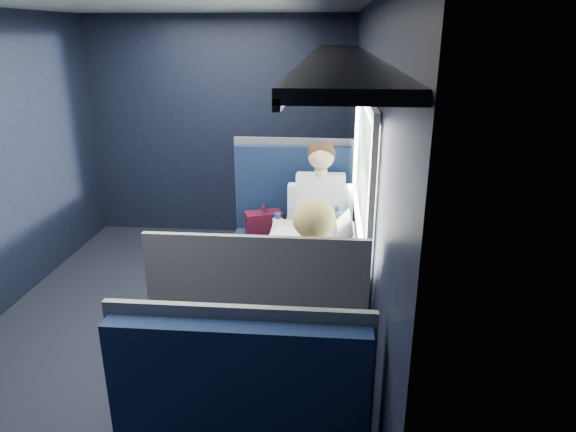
# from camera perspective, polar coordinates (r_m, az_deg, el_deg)

# --- Properties ---
(ground) EXTENTS (2.80, 4.20, 0.01)m
(ground) POSITION_cam_1_polar(r_m,az_deg,el_deg) (4.05, -13.09, -12.42)
(ground) COLOR black
(room_shell) EXTENTS (3.00, 4.40, 2.40)m
(room_shell) POSITION_cam_1_polar(r_m,az_deg,el_deg) (3.50, -14.60, 8.56)
(room_shell) COLOR black
(room_shell) RESTS_ON ground
(table) EXTENTS (0.62, 1.00, 0.74)m
(table) POSITION_cam_1_polar(r_m,az_deg,el_deg) (3.56, 2.13, -4.41)
(table) COLOR #54565E
(table) RESTS_ON ground
(seat_bay_near) EXTENTS (1.04, 0.62, 1.26)m
(seat_bay_near) POSITION_cam_1_polar(r_m,az_deg,el_deg) (4.47, 0.22, -2.60)
(seat_bay_near) COLOR #0B1633
(seat_bay_near) RESTS_ON ground
(seat_bay_far) EXTENTS (1.04, 0.62, 1.26)m
(seat_bay_far) POSITION_cam_1_polar(r_m,az_deg,el_deg) (2.94, -2.54, -15.75)
(seat_bay_far) COLOR #0B1633
(seat_bay_far) RESTS_ON ground
(seat_row_front) EXTENTS (1.04, 0.51, 1.16)m
(seat_row_front) POSITION_cam_1_polar(r_m,az_deg,el_deg) (5.33, 1.13, 1.06)
(seat_row_front) COLOR #0B1633
(seat_row_front) RESTS_ON ground
(man) EXTENTS (0.53, 0.56, 1.32)m
(man) POSITION_cam_1_polar(r_m,az_deg,el_deg) (4.19, 3.55, 0.16)
(man) COLOR black
(man) RESTS_ON ground
(woman) EXTENTS (0.53, 0.56, 1.32)m
(woman) POSITION_cam_1_polar(r_m,az_deg,el_deg) (2.90, 2.77, -9.00)
(woman) COLOR black
(woman) RESTS_ON ground
(papers) EXTENTS (0.72, 0.88, 0.01)m
(papers) POSITION_cam_1_polar(r_m,az_deg,el_deg) (3.45, 0.78, -3.76)
(papers) COLOR white
(papers) RESTS_ON table
(laptop) EXTENTS (0.32, 0.36, 0.23)m
(laptop) POSITION_cam_1_polar(r_m,az_deg,el_deg) (3.52, 5.31, -2.32)
(laptop) COLOR silver
(laptop) RESTS_ON table
(bottle_small) EXTENTS (0.06, 0.06, 0.22)m
(bottle_small) POSITION_cam_1_polar(r_m,az_deg,el_deg) (3.68, 5.42, -0.72)
(bottle_small) COLOR silver
(bottle_small) RESTS_ON table
(cup) EXTENTS (0.06, 0.06, 0.08)m
(cup) POSITION_cam_1_polar(r_m,az_deg,el_deg) (3.80, 5.41, -0.98)
(cup) COLOR white
(cup) RESTS_ON table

